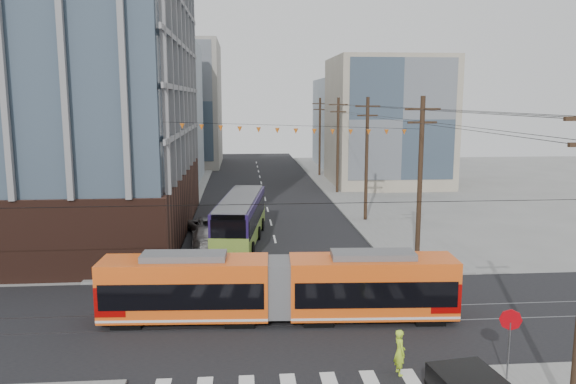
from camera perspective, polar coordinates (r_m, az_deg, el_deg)
The scene contains 14 objects.
ground at distance 25.10m, azimuth 1.43°, elevation -16.05°, with size 160.00×160.00×0.00m, color slate.
bg_bldg_nw_near at distance 75.96m, azimuth -15.89°, elevation 7.69°, with size 18.00×16.00×18.00m, color #8C99A5.
bg_bldg_ne_near at distance 72.96m, azimuth 10.03°, elevation 7.06°, with size 14.00×14.00×16.00m, color gray.
bg_bldg_nw_far at distance 95.24m, azimuth -11.81°, elevation 8.72°, with size 16.00×18.00×20.00m, color gray.
bg_bldg_ne_far at distance 92.90m, azimuth 8.08°, elevation 6.96°, with size 16.00×16.00×14.00m, color #8C99A5.
utility_pole_far at distance 79.47m, azimuth 3.24°, elevation 5.56°, with size 0.30×0.30×11.00m, color black.
streetcar at distance 27.85m, azimuth -0.92°, elevation -9.72°, with size 17.28×2.43×3.33m, color #E65314, non-canonical shape.
city_bus at distance 43.11m, azimuth -4.86°, elevation -2.72°, with size 2.70×12.48×3.54m, color #201343, non-canonical shape.
parked_car_silver at distance 35.23m, azimuth -9.01°, elevation -7.20°, with size 1.69×4.85×1.60m, color silver.
parked_car_white at distance 42.05m, azimuth -8.26°, elevation -4.49°, with size 2.14×5.28×1.53m, color #B2AFAF.
parked_car_grey at distance 46.23m, azimuth -8.50°, elevation -3.36°, with size 2.22×4.81×1.34m, color slate.
pedestrian at distance 23.45m, azimuth 11.28°, elevation -15.66°, with size 0.68×0.44×1.86m, color #B2DD2B.
stop_sign at distance 23.78m, azimuth 21.51°, elevation -14.58°, with size 0.84×0.84×2.77m, color #A6030B, non-canonical shape.
jersey_barrier at distance 36.67m, azimuth 12.66°, elevation -7.27°, with size 0.93×4.15×0.83m, color slate.
Camera 1 is at (-2.46, -22.54, 10.79)m, focal length 35.00 mm.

